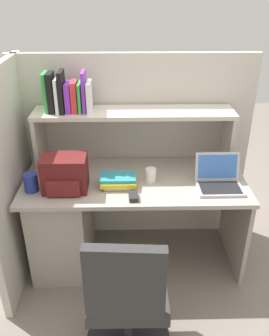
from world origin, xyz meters
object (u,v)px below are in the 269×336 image
Objects in this scene: backpack at (65,174)px; snack_canister at (31,182)px; paper_cup at (151,175)px; office_chair at (127,305)px; computer_mouse at (133,196)px; laptop at (219,180)px.

backpack is 2.34× the size of snack_canister.
paper_cup is (0.59, 0.10, -0.07)m from backpack.
office_chair reaches higher than paper_cup.
snack_canister is at bearing -177.09° from backpack.
paper_cup is at bearing 57.34° from computer_mouse.
backpack is (-1.05, -0.02, 0.07)m from laptop.
office_chair is (-0.17, -0.81, -0.38)m from paper_cup.
computer_mouse is at bearing -15.19° from backpack.
backpack is at bearing -55.99° from office_chair.
laptop reaches higher than snack_canister.
laptop is at bearing 10.49° from computer_mouse.
office_chair reaches higher than snack_canister.
backpack reaches higher than computer_mouse.
computer_mouse is (-0.59, -0.14, -0.03)m from laptop.
office_chair is at bearing -131.46° from laptop.
backpack is at bearing -178.94° from laptop.
office_chair is at bearing -46.94° from snack_canister.
snack_canister is at bearing -172.08° from paper_cup.
laptop is at bearing -127.99° from office_chair.
backpack is 0.24m from snack_canister.
paper_cup is 0.11× the size of office_chair.
paper_cup is 0.91m from office_chair.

